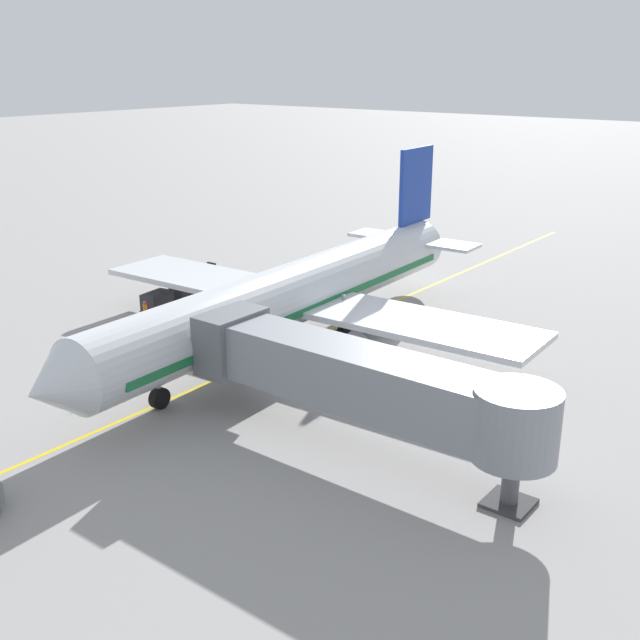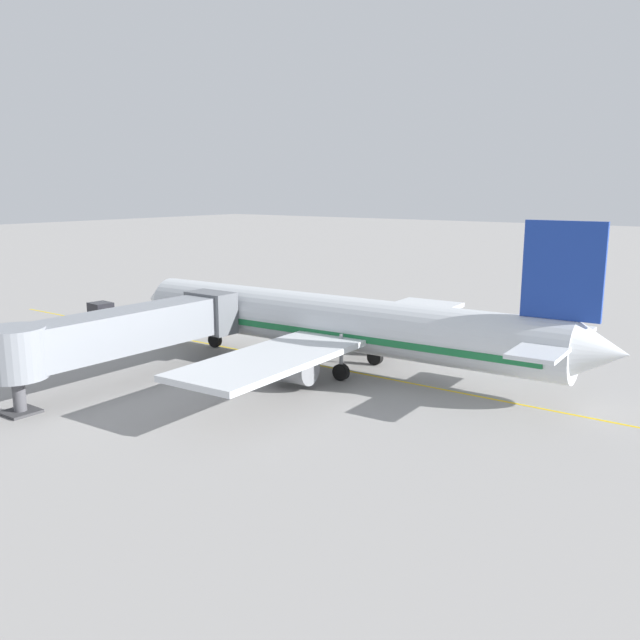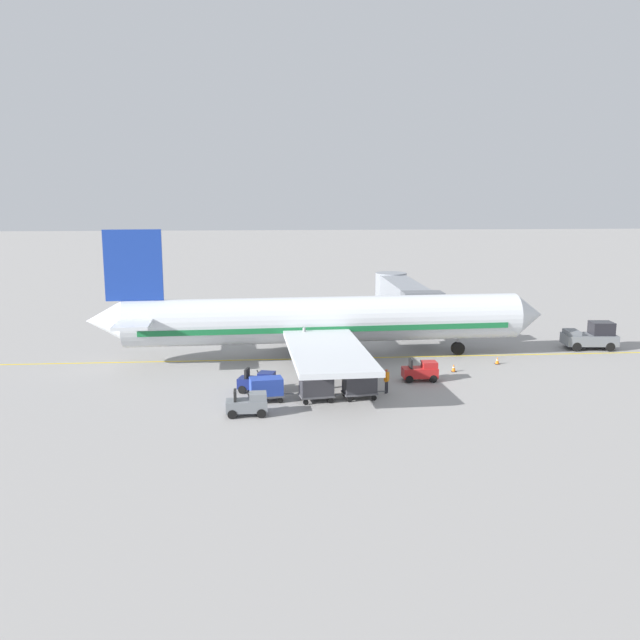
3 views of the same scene
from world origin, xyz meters
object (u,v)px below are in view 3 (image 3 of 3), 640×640
Objects in this scene: baggage_tug_lead at (258,382)px; ground_crew_marshaller at (327,375)px; parked_airliner at (322,321)px; baggage_tug_spare at (248,404)px; baggage_cart_third_in_train at (266,387)px; baggage_tug_trailing at (421,371)px; baggage_cart_second_in_train at (317,387)px; pushback_tractor at (591,337)px; baggage_cart_front at (360,385)px; safety_cone_nose_left at (454,368)px; jet_bridge at (404,296)px; ground_crew_wing_walker at (387,380)px; ground_crew_loader at (351,374)px; safety_cone_nose_right at (497,361)px.

ground_crew_marshaller is at bearing 95.27° from baggage_tug_lead.
parked_airliner reaches higher than baggage_tug_spare.
baggage_tug_trailing is at bearing 110.06° from baggage_cart_third_in_train.
pushback_tractor is at bearing 117.97° from baggage_cart_second_in_train.
baggage_cart_front is 1.00× the size of baggage_cart_third_in_train.
safety_cone_nose_left is at bearing -64.81° from pushback_tractor.
baggage_cart_second_in_train is (22.51, -10.31, -2.51)m from jet_bridge.
parked_airliner is 10.00m from baggage_tug_trailing.
ground_crew_wing_walker is 1.00× the size of ground_crew_loader.
safety_cone_nose_left is (15.83, 0.66, -3.17)m from jet_bridge.
parked_airliner is 11.14m from safety_cone_nose_left.
baggage_tug_lead is 4.96m from baggage_tug_spare.
baggage_tug_lead is (9.04, -5.14, -2.47)m from parked_airliner.
baggage_tug_trailing reaches higher than safety_cone_nose_right.
parked_airliner is 11.78m from baggage_cart_second_in_train.
ground_crew_wing_walker is at bearing -54.86° from safety_cone_nose_right.
baggage_cart_third_in_train is 5.03× the size of safety_cone_nose_right.
baggage_cart_front is (22.15, -7.44, -2.51)m from jet_bridge.
baggage_cart_second_in_train is at bearing -18.43° from ground_crew_marshaller.
baggage_cart_front is at bearing 37.10° from ground_crew_marshaller.
parked_airliner is 22.08× the size of ground_crew_marshaller.
jet_bridge is 10.42× the size of ground_crew_loader.
ground_crew_marshaller is at bearing -78.06° from baggage_tug_trailing.
ground_crew_loader is (-2.88, -0.20, 0.00)m from baggage_cart_front.
pushback_tractor is 10.96m from safety_cone_nose_right.
pushback_tractor reaches higher than baggage_tug_spare.
pushback_tractor is at bearing 110.60° from baggage_tug_lead.
baggage_tug_spare reaches higher than baggage_cart_third_in_train.
baggage_tug_trailing is 1.48× the size of ground_crew_loader.
parked_airliner is 12.31m from baggage_cart_third_in_train.
baggage_tug_trailing is at bearing -58.88° from safety_cone_nose_right.
baggage_cart_front is at bearing -18.56° from jet_bridge.
baggage_cart_third_in_train is 1.76× the size of ground_crew_wing_walker.
baggage_tug_spare is at bearing -66.68° from ground_crew_wing_walker.
baggage_cart_second_in_train and baggage_cart_third_in_train have the same top height.
baggage_tug_spare is at bearing -59.16° from safety_cone_nose_left.
baggage_cart_second_in_train is 5.10m from ground_crew_wing_walker.
baggage_tug_spare is at bearing -61.79° from pushback_tractor.
safety_cone_nose_right is at bearing 124.31° from baggage_cart_front.
ground_crew_wing_walker is (2.85, -3.03, 0.24)m from baggage_tug_trailing.
ground_crew_marshaller is (-5.36, 5.32, 0.24)m from baggage_tug_spare.
ground_crew_loader is (19.27, -7.63, -2.51)m from jet_bridge.
baggage_cart_front is 1.76× the size of ground_crew_marshaller.
jet_bridge is at bearing 172.44° from baggage_tug_trailing.
baggage_cart_second_in_train is 1.76× the size of ground_crew_wing_walker.
jet_bridge is 7.03× the size of baggage_tug_trailing.
ground_crew_marshaller is at bearing -25.48° from jet_bridge.
baggage_cart_third_in_train is at bearing -31.39° from jet_bridge.
baggage_cart_third_in_train is at bearing -65.37° from safety_cone_nose_right.
ground_crew_loader is at bearing -77.96° from baggage_tug_trailing.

